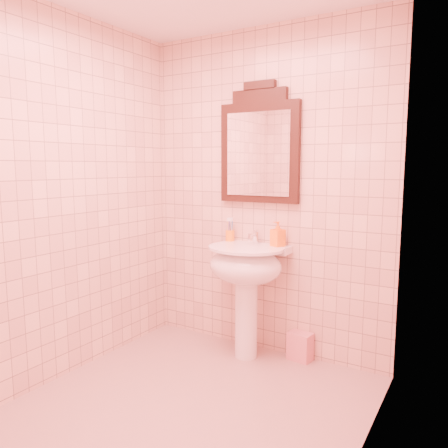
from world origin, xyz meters
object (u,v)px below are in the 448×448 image
Objects in this scene: pedestal_sink at (246,273)px; soap_dispenser at (278,234)px; mirror at (259,147)px; toothbrush_cup at (230,235)px; towel at (300,346)px.

soap_dispenser is at bearing 37.01° from pedestal_sink.
mirror is 0.73m from toothbrush_cup.
toothbrush_cup is 0.77× the size of towel.
soap_dispenser is (0.42, -0.01, 0.05)m from toothbrush_cup.
pedestal_sink is at bearing -119.94° from soap_dispenser.
toothbrush_cup is at bearing -178.97° from towel.
toothbrush_cup is (-0.23, 0.16, 0.25)m from pedestal_sink.
towel is at bearing -4.89° from mirror.
soap_dispenser is at bearing -172.57° from towel.
pedestal_sink is 0.69m from towel.
mirror reaches higher than towel.
towel is (0.38, -0.03, -1.50)m from mirror.
soap_dispenser reaches higher than toothbrush_cup.
pedestal_sink is 0.95× the size of mirror.
pedestal_sink is 0.38m from soap_dispenser.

